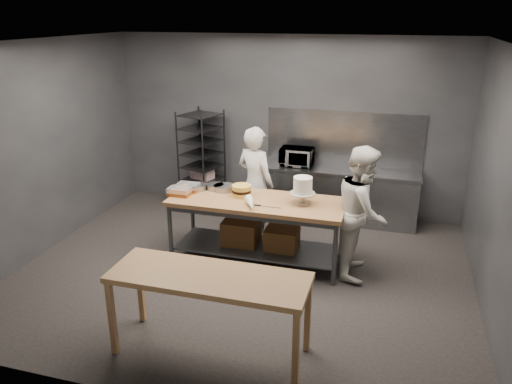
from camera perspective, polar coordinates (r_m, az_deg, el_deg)
ground at (r=6.89m, az=-1.53°, el=-9.09°), size 6.00×6.00×0.00m
back_wall at (r=8.63m, az=3.42°, el=7.61°), size 6.00×0.04×3.00m
work_table at (r=6.96m, az=0.17°, el=-3.52°), size 2.40×0.90×0.92m
near_counter at (r=5.04m, az=-5.39°, el=-10.29°), size 2.00×0.70×0.90m
back_counter at (r=8.47m, az=9.40°, el=-0.28°), size 2.60×0.60×0.90m
splashback_panel at (r=8.49m, az=10.00°, el=6.09°), size 2.60×0.02×0.90m
speed_rack at (r=8.84m, az=-6.22°, el=3.51°), size 0.76×0.80×1.75m
chef_behind at (r=7.57m, az=-0.08°, el=0.97°), size 0.75×0.63×1.76m
chef_right at (r=6.66m, az=12.05°, el=-2.22°), size 0.67×0.86×1.76m
microwave at (r=8.39m, az=4.66°, el=4.04°), size 0.54×0.37×0.30m
frosted_cake_stand at (r=6.62m, az=5.36°, el=0.54°), size 0.34×0.34×0.37m
layer_cake at (r=6.92m, az=-1.66°, el=0.16°), size 0.27×0.27×0.16m
cake_pans at (r=7.21m, az=-4.98°, el=0.55°), size 0.67×0.36×0.07m
piping_bag at (r=6.50m, az=-0.61°, el=-1.36°), size 0.26×0.40×0.12m
offset_spatula at (r=6.58m, az=0.94°, el=-1.63°), size 0.36×0.02×0.02m
pastry_clamshells at (r=7.12m, az=-8.26°, el=0.32°), size 0.35×0.41×0.11m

